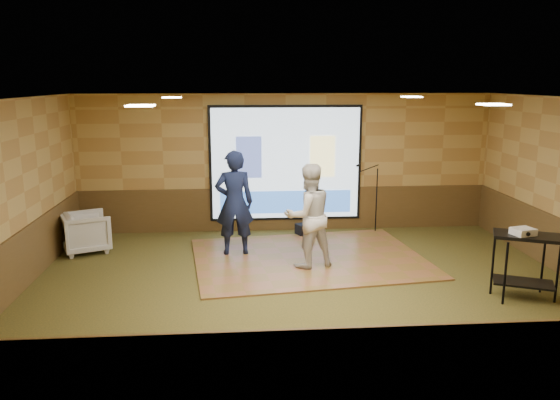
{
  "coord_description": "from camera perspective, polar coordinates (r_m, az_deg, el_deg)",
  "views": [
    {
      "loc": [
        -1.04,
        -8.27,
        3.27
      ],
      "look_at": [
        -0.34,
        0.67,
        1.3
      ],
      "focal_mm": 35.0,
      "sensor_mm": 36.0,
      "label": 1
    }
  ],
  "objects": [
    {
      "name": "downlight_ne",
      "position": [
        10.58,
        13.59,
        10.43
      ],
      "size": [
        0.32,
        0.32,
        0.02
      ],
      "primitive_type": "cube",
      "color": "#FFEABF",
      "rests_on": "room_shell"
    },
    {
      "name": "dance_floor",
      "position": [
        10.28,
        3.03,
        -6.08
      ],
      "size": [
        4.56,
        3.69,
        0.03
      ],
      "primitive_type": "cube",
      "rotation": [
        0.0,
        0.0,
        0.12
      ],
      "color": "brown",
      "rests_on": "ground"
    },
    {
      "name": "wainscot_back",
      "position": [
        12.12,
        0.57,
        -0.94
      ],
      "size": [
        9.0,
        0.04,
        0.95
      ],
      "primitive_type": "cube",
      "color": "#503A1A",
      "rests_on": "ground"
    },
    {
      "name": "banquet_chair",
      "position": [
        11.24,
        -19.6,
        -3.2
      ],
      "size": [
        1.11,
        1.1,
        0.77
      ],
      "primitive_type": "imported",
      "rotation": [
        0.0,
        0.0,
        1.98
      ],
      "color": "gray",
      "rests_on": "ground"
    },
    {
      "name": "player_right",
      "position": [
        9.56,
        2.99,
        -1.65
      ],
      "size": [
        1.07,
        0.94,
        1.84
      ],
      "primitive_type": "imported",
      "rotation": [
        0.0,
        0.0,
        3.46
      ],
      "color": "beige",
      "rests_on": "dance_floor"
    },
    {
      "name": "projector_screen",
      "position": [
        11.88,
        0.6,
        3.71
      ],
      "size": [
        3.32,
        0.06,
        2.52
      ],
      "color": "black",
      "rests_on": "room_shell"
    },
    {
      "name": "downlight_nw",
      "position": [
        10.14,
        -11.23,
        10.47
      ],
      "size": [
        0.32,
        0.32,
        0.02
      ],
      "primitive_type": "cube",
      "color": "#FFEABF",
      "rests_on": "room_shell"
    },
    {
      "name": "projector",
      "position": [
        8.92,
        24.06,
        -3.02
      ],
      "size": [
        0.37,
        0.33,
        0.1
      ],
      "primitive_type": "cube",
      "rotation": [
        0.0,
        0.0,
        0.26
      ],
      "color": "silver",
      "rests_on": "av_table"
    },
    {
      "name": "downlight_se",
      "position": [
        7.51,
        21.4,
        9.28
      ],
      "size": [
        0.32,
        0.32,
        0.02
      ],
      "primitive_type": "cube",
      "color": "#FFEABF",
      "rests_on": "room_shell"
    },
    {
      "name": "downlight_sw",
      "position": [
        6.87,
        -14.38,
        9.52
      ],
      "size": [
        0.32,
        0.32,
        0.02
      ],
      "primitive_type": "cube",
      "color": "#FFEABF",
      "rests_on": "room_shell"
    },
    {
      "name": "av_table",
      "position": [
        9.06,
        24.33,
        -5.1
      ],
      "size": [
        0.96,
        0.51,
        1.01
      ],
      "rotation": [
        0.0,
        0.0,
        -0.42
      ],
      "color": "black",
      "rests_on": "ground"
    },
    {
      "name": "mic_stand",
      "position": [
        12.08,
        9.74,
        -1.08
      ],
      "size": [
        0.6,
        0.25,
        1.53
      ],
      "rotation": [
        0.0,
        0.0,
        -0.23
      ],
      "color": "black",
      "rests_on": "ground"
    },
    {
      "name": "wainscot_left",
      "position": [
        9.38,
        -25.91,
        -6.23
      ],
      "size": [
        0.04,
        7.0,
        0.95
      ],
      "primitive_type": "cube",
      "color": "#503A1A",
      "rests_on": "ground"
    },
    {
      "name": "duffel_bag",
      "position": [
        11.79,
        2.72,
        -3.08
      ],
      "size": [
        0.48,
        0.41,
        0.25
      ],
      "primitive_type": "cube",
      "rotation": [
        0.0,
        0.0,
        0.41
      ],
      "color": "black",
      "rests_on": "ground"
    },
    {
      "name": "player_left",
      "position": [
        10.28,
        -4.8,
        -0.28
      ],
      "size": [
        0.76,
        0.53,
        1.98
      ],
      "primitive_type": "imported",
      "rotation": [
        0.0,
        0.0,
        3.22
      ],
      "color": "#131B3D",
      "rests_on": "dance_floor"
    },
    {
      "name": "wainscot_front",
      "position": [
        5.64,
        7.1,
        -17.41
      ],
      "size": [
        9.0,
        0.04,
        0.95
      ],
      "primitive_type": "cube",
      "color": "#503A1A",
      "rests_on": "ground"
    },
    {
      "name": "ground",
      "position": [
        8.95,
        2.55,
        -9.04
      ],
      "size": [
        9.0,
        9.0,
        0.0
      ],
      "primitive_type": "plane",
      "color": "#303919",
      "rests_on": "ground"
    },
    {
      "name": "room_shell",
      "position": [
        8.41,
        2.69,
        4.36
      ],
      "size": [
        9.04,
        7.04,
        3.02
      ],
      "color": "#B28F4A",
      "rests_on": "ground"
    }
  ]
}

